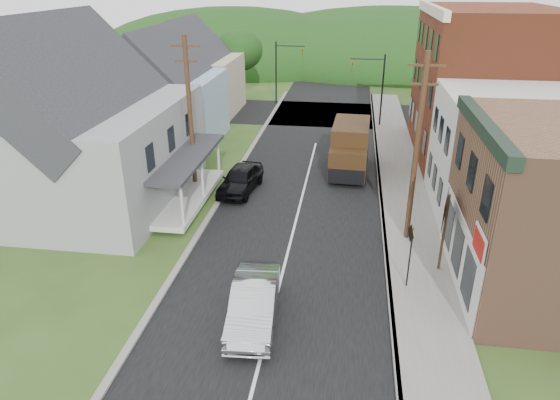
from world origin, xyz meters
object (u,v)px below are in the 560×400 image
at_px(route_sign_cluster, 444,221).
at_px(warning_sign, 410,247).
at_px(silver_sedan, 254,304).
at_px(dark_sedan, 241,179).
at_px(delivery_van, 350,148).

distance_m(route_sign_cluster, warning_sign, 2.21).
bearing_deg(silver_sedan, route_sign_cluster, 27.46).
bearing_deg(silver_sedan, warning_sign, 22.73).
bearing_deg(silver_sedan, dark_sedan, 100.14).
relative_size(silver_sedan, route_sign_cluster, 1.32).
relative_size(dark_sedan, warning_sign, 1.60).
height_order(dark_sedan, delivery_van, delivery_van).
height_order(delivery_van, route_sign_cluster, route_sign_cluster).
xyz_separation_m(silver_sedan, route_sign_cluster, (7.30, 4.56, 1.68)).
height_order(dark_sedan, route_sign_cluster, route_sign_cluster).
xyz_separation_m(dark_sedan, route_sign_cluster, (10.44, -7.41, 1.67)).
bearing_deg(warning_sign, dark_sedan, 123.01).
xyz_separation_m(silver_sedan, dark_sedan, (-3.14, 11.97, 0.01)).
xyz_separation_m(route_sign_cluster, warning_sign, (-1.48, -1.56, -0.48)).
bearing_deg(delivery_van, dark_sedan, -144.06).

